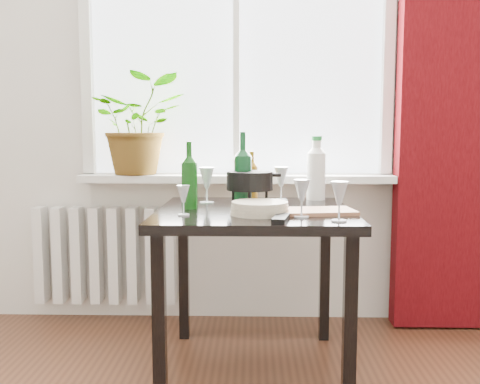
{
  "coord_description": "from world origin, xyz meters",
  "views": [
    {
      "loc": [
        0.1,
        -0.79,
        1.08
      ],
      "look_at": [
        0.04,
        1.55,
        0.82
      ],
      "focal_mm": 40.0,
      "sensor_mm": 36.0,
      "label": 1
    }
  ],
  "objects_px": {
    "wineglass_front_left": "(183,200)",
    "fondue_pot": "(250,189)",
    "wineglass_back_left": "(207,185)",
    "cutting_board": "(318,211)",
    "plate_stack": "(260,208)",
    "table": "(254,230)",
    "wineglass_back_center": "(281,183)",
    "wineglass_far_right": "(339,201)",
    "wineglass_front_right": "(302,198)",
    "wine_bottle_right": "(243,169)",
    "tv_remote": "(281,218)",
    "cleaning_bottle": "(316,167)",
    "potted_plant": "(139,125)",
    "wine_bottle_left": "(190,175)",
    "bottle_amber": "(252,176)",
    "radiator": "(105,255)"
  },
  "relations": [
    {
      "from": "wine_bottle_right",
      "to": "wineglass_front_right",
      "type": "xyz_separation_m",
      "value": [
        0.24,
        -0.31,
        -0.1
      ]
    },
    {
      "from": "tv_remote",
      "to": "potted_plant",
      "type": "bearing_deg",
      "value": 139.02
    },
    {
      "from": "bottle_amber",
      "to": "plate_stack",
      "type": "relative_size",
      "value": 1.01
    },
    {
      "from": "fondue_pot",
      "to": "cutting_board",
      "type": "distance_m",
      "value": 0.35
    },
    {
      "from": "table",
      "to": "wine_bottle_left",
      "type": "relative_size",
      "value": 2.82
    },
    {
      "from": "fondue_pot",
      "to": "tv_remote",
      "type": "bearing_deg",
      "value": -76.74
    },
    {
      "from": "wineglass_front_left",
      "to": "tv_remote",
      "type": "height_order",
      "value": "wineglass_front_left"
    },
    {
      "from": "wineglass_back_center",
      "to": "plate_stack",
      "type": "relative_size",
      "value": 0.7
    },
    {
      "from": "wineglass_front_left",
      "to": "cutting_board",
      "type": "height_order",
      "value": "wineglass_front_left"
    },
    {
      "from": "tv_remote",
      "to": "bottle_amber",
      "type": "bearing_deg",
      "value": 110.84
    },
    {
      "from": "wineglass_far_right",
      "to": "wineglass_back_center",
      "type": "relative_size",
      "value": 0.92
    },
    {
      "from": "wineglass_far_right",
      "to": "bottle_amber",
      "type": "bearing_deg",
      "value": 117.93
    },
    {
      "from": "wineglass_front_right",
      "to": "wineglass_far_right",
      "type": "xyz_separation_m",
      "value": [
        0.13,
        -0.09,
        0.0
      ]
    },
    {
      "from": "wine_bottle_left",
      "to": "cleaning_bottle",
      "type": "height_order",
      "value": "cleaning_bottle"
    },
    {
      "from": "wine_bottle_left",
      "to": "wineglass_front_right",
      "type": "distance_m",
      "value": 0.54
    },
    {
      "from": "cleaning_bottle",
      "to": "fondue_pot",
      "type": "xyz_separation_m",
      "value": [
        -0.33,
        -0.28,
        -0.08
      ]
    },
    {
      "from": "wineglass_far_right",
      "to": "fondue_pot",
      "type": "relative_size",
      "value": 0.66
    },
    {
      "from": "wine_bottle_right",
      "to": "tv_remote",
      "type": "bearing_deg",
      "value": -68.28
    },
    {
      "from": "wine_bottle_left",
      "to": "fondue_pot",
      "type": "bearing_deg",
      "value": 10.81
    },
    {
      "from": "cleaning_bottle",
      "to": "wineglass_front_right",
      "type": "bearing_deg",
      "value": -102.07
    },
    {
      "from": "wine_bottle_right",
      "to": "cleaning_bottle",
      "type": "height_order",
      "value": "wine_bottle_right"
    },
    {
      "from": "cleaning_bottle",
      "to": "tv_remote",
      "type": "distance_m",
      "value": 0.7
    },
    {
      "from": "table",
      "to": "wineglass_back_center",
      "type": "height_order",
      "value": "wineglass_back_center"
    },
    {
      "from": "wineglass_far_right",
      "to": "wineglass_front_left",
      "type": "distance_m",
      "value": 0.63
    },
    {
      "from": "tv_remote",
      "to": "wineglass_front_right",
      "type": "bearing_deg",
      "value": 51.33
    },
    {
      "from": "table",
      "to": "wineglass_front_right",
      "type": "xyz_separation_m",
      "value": [
        0.19,
        -0.23,
        0.17
      ]
    },
    {
      "from": "table",
      "to": "wine_bottle_left",
      "type": "distance_m",
      "value": 0.38
    },
    {
      "from": "wineglass_far_right",
      "to": "tv_remote",
      "type": "bearing_deg",
      "value": 175.35
    },
    {
      "from": "wineglass_far_right",
      "to": "plate_stack",
      "type": "distance_m",
      "value": 0.35
    },
    {
      "from": "wineglass_front_right",
      "to": "wineglass_front_left",
      "type": "bearing_deg",
      "value": 175.28
    },
    {
      "from": "wine_bottle_left",
      "to": "wineglass_far_right",
      "type": "bearing_deg",
      "value": -28.8
    },
    {
      "from": "wine_bottle_right",
      "to": "potted_plant",
      "type": "bearing_deg",
      "value": 137.67
    },
    {
      "from": "wineglass_front_left",
      "to": "fondue_pot",
      "type": "distance_m",
      "value": 0.37
    },
    {
      "from": "wineglass_front_left",
      "to": "tv_remote",
      "type": "relative_size",
      "value": 0.73
    },
    {
      "from": "bottle_amber",
      "to": "wineglass_back_left",
      "type": "relative_size",
      "value": 1.4
    },
    {
      "from": "radiator",
      "to": "wineglass_back_left",
      "type": "distance_m",
      "value": 0.88
    },
    {
      "from": "plate_stack",
      "to": "fondue_pot",
      "type": "height_order",
      "value": "fondue_pot"
    },
    {
      "from": "bottle_amber",
      "to": "tv_remote",
      "type": "relative_size",
      "value": 1.44
    },
    {
      "from": "wine_bottle_left",
      "to": "wineglass_back_left",
      "type": "relative_size",
      "value": 1.71
    },
    {
      "from": "cleaning_bottle",
      "to": "wineglass_back_center",
      "type": "height_order",
      "value": "cleaning_bottle"
    },
    {
      "from": "radiator",
      "to": "wineglass_front_left",
      "type": "height_order",
      "value": "wineglass_front_left"
    },
    {
      "from": "fondue_pot",
      "to": "cutting_board",
      "type": "relative_size",
      "value": 0.81
    },
    {
      "from": "wine_bottle_right",
      "to": "plate_stack",
      "type": "xyz_separation_m",
      "value": [
        0.07,
        -0.24,
        -0.15
      ]
    },
    {
      "from": "table",
      "to": "tv_remote",
      "type": "xyz_separation_m",
      "value": [
        0.1,
        -0.31,
        0.1
      ]
    },
    {
      "from": "wineglass_back_left",
      "to": "cutting_board",
      "type": "xyz_separation_m",
      "value": [
        0.5,
        -0.31,
        -0.08
      ]
    },
    {
      "from": "plate_stack",
      "to": "cleaning_bottle",
      "type": "bearing_deg",
      "value": 59.86
    },
    {
      "from": "table",
      "to": "wine_bottle_left",
      "type": "height_order",
      "value": "wine_bottle_left"
    },
    {
      "from": "wineglass_front_left",
      "to": "cleaning_bottle",
      "type": "bearing_deg",
      "value": 41.64
    },
    {
      "from": "wineglass_back_center",
      "to": "fondue_pot",
      "type": "bearing_deg",
      "value": -122.23
    },
    {
      "from": "plate_stack",
      "to": "fondue_pot",
      "type": "relative_size",
      "value": 1.02
    }
  ]
}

